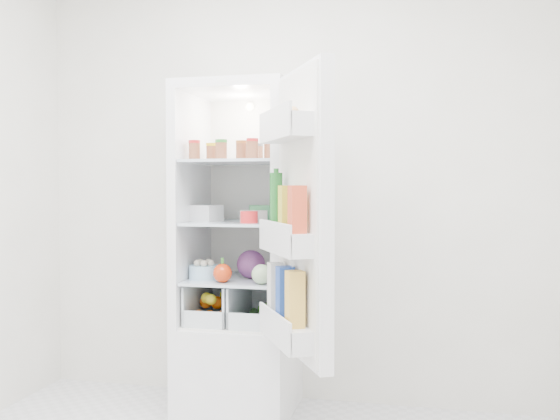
% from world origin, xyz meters
% --- Properties ---
extents(room_walls, '(3.02, 3.02, 2.61)m').
position_xyz_m(room_walls, '(0.00, 0.00, 1.59)').
color(room_walls, silver).
rests_on(room_walls, ground).
extents(refrigerator, '(0.60, 0.60, 1.80)m').
position_xyz_m(refrigerator, '(-0.20, 1.25, 0.67)').
color(refrigerator, white).
rests_on(refrigerator, ground).
extents(shelf_low, '(0.49, 0.53, 0.01)m').
position_xyz_m(shelf_low, '(-0.20, 1.19, 0.74)').
color(shelf_low, silver).
rests_on(shelf_low, refrigerator).
extents(shelf_mid, '(0.49, 0.53, 0.02)m').
position_xyz_m(shelf_mid, '(-0.20, 1.19, 1.05)').
color(shelf_mid, silver).
rests_on(shelf_mid, refrigerator).
extents(shelf_top, '(0.49, 0.53, 0.02)m').
position_xyz_m(shelf_top, '(-0.20, 1.19, 1.38)').
color(shelf_top, silver).
rests_on(shelf_top, refrigerator).
extents(crisper_left, '(0.23, 0.46, 0.22)m').
position_xyz_m(crisper_left, '(-0.32, 1.19, 0.61)').
color(crisper_left, silver).
rests_on(crisper_left, refrigerator).
extents(crisper_right, '(0.23, 0.46, 0.22)m').
position_xyz_m(crisper_right, '(-0.08, 1.19, 0.61)').
color(crisper_right, silver).
rests_on(crisper_right, refrigerator).
extents(condiment_jars, '(0.46, 0.34, 0.08)m').
position_xyz_m(condiment_jars, '(-0.21, 1.13, 1.43)').
color(condiment_jars, '#B21919').
rests_on(condiment_jars, shelf_top).
extents(squeeze_bottle, '(0.07, 0.07, 0.20)m').
position_xyz_m(squeeze_bottle, '(0.01, 1.15, 1.49)').
color(squeeze_bottle, white).
rests_on(squeeze_bottle, shelf_top).
extents(tub_white, '(0.17, 0.17, 0.09)m').
position_xyz_m(tub_white, '(-0.37, 1.15, 1.10)').
color(tub_white, silver).
rests_on(tub_white, shelf_mid).
extents(tub_cream, '(0.14, 0.14, 0.06)m').
position_xyz_m(tub_cream, '(-0.10, 1.14, 1.09)').
color(tub_cream, white).
rests_on(tub_cream, shelf_mid).
extents(tin_red, '(0.11, 0.11, 0.06)m').
position_xyz_m(tin_red, '(-0.10, 1.04, 1.09)').
color(tin_red, red).
rests_on(tin_red, shelf_mid).
extents(tub_green, '(0.15, 0.18, 0.09)m').
position_xyz_m(tub_green, '(-0.10, 1.27, 1.10)').
color(tub_green, '#44965A').
rests_on(tub_green, shelf_mid).
extents(red_cabbage, '(0.15, 0.15, 0.15)m').
position_xyz_m(red_cabbage, '(-0.13, 1.18, 0.82)').
color(red_cabbage, '#521C50').
rests_on(red_cabbage, shelf_low).
extents(bell_pepper, '(0.10, 0.10, 0.10)m').
position_xyz_m(bell_pepper, '(-0.23, 1.00, 0.80)').
color(bell_pepper, red).
rests_on(bell_pepper, shelf_low).
extents(mushroom_bowl, '(0.17, 0.17, 0.07)m').
position_xyz_m(mushroom_bowl, '(-0.36, 1.10, 0.78)').
color(mushroom_bowl, '#9CCAE9').
rests_on(mushroom_bowl, shelf_low).
extents(salad_bag, '(0.10, 0.10, 0.10)m').
position_xyz_m(salad_bag, '(-0.02, 0.99, 0.80)').
color(salad_bag, '#9EBC8D').
rests_on(salad_bag, shelf_low).
extents(citrus_pile, '(0.20, 0.24, 0.16)m').
position_xyz_m(citrus_pile, '(-0.32, 1.13, 0.59)').
color(citrus_pile, '#FD610D').
rests_on(citrus_pile, refrigerator).
extents(veg_pile, '(0.16, 0.30, 0.10)m').
position_xyz_m(veg_pile, '(-0.07, 1.18, 0.56)').
color(veg_pile, '#224B19').
rests_on(veg_pile, refrigerator).
extents(fridge_door, '(0.42, 0.56, 1.30)m').
position_xyz_m(fridge_door, '(0.25, 0.65, 1.09)').
color(fridge_door, white).
rests_on(fridge_door, refrigerator).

